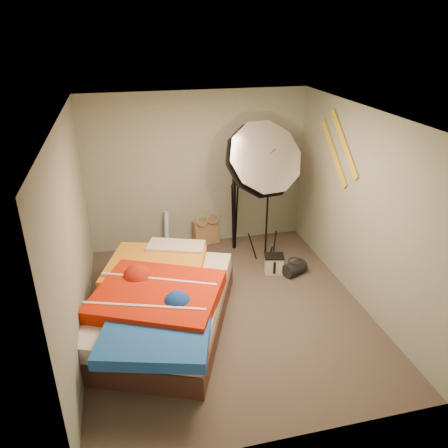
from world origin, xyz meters
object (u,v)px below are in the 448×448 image
object	(u,v)px
wrapping_roll	(167,231)
photo_umbrella	(262,161)
camera_case	(274,264)
duffel_bag	(294,268)
bed	(159,304)
camera_tripod	(235,209)
tote_bag	(206,232)

from	to	relation	value
wrapping_roll	photo_umbrella	size ratio (longest dim) A/B	0.28
camera_case	duffel_bag	bearing A→B (deg)	-11.33
wrapping_roll	bed	world-z (taller)	wrapping_roll
camera_case	camera_tripod	distance (m)	1.12
camera_case	camera_tripod	bearing A→B (deg)	125.90
photo_umbrella	tote_bag	bearing A→B (deg)	125.26
tote_bag	photo_umbrella	bearing A→B (deg)	-68.83
tote_bag	camera_case	world-z (taller)	tote_bag
tote_bag	camera_tripod	size ratio (longest dim) A/B	0.35
wrapping_roll	duffel_bag	bearing A→B (deg)	-35.86
wrapping_roll	camera_tripod	size ratio (longest dim) A/B	0.53
bed	camera_tripod	bearing A→B (deg)	51.38
tote_bag	wrapping_roll	xyz separation A→B (m)	(-0.66, -0.03, 0.11)
photo_umbrella	camera_case	bearing A→B (deg)	-58.21
photo_umbrella	camera_tripod	distance (m)	1.17
tote_bag	duffel_bag	distance (m)	1.67
camera_case	camera_tripod	xyz separation A→B (m)	(-0.38, 0.89, 0.57)
bed	camera_tripod	xyz separation A→B (m)	(1.40, 1.76, 0.37)
bed	camera_tripod	world-z (taller)	camera_tripod
tote_bag	photo_umbrella	world-z (taller)	photo_umbrella
camera_case	bed	bearing A→B (deg)	-140.95
duffel_bag	photo_umbrella	bearing A→B (deg)	114.64
tote_bag	camera_case	size ratio (longest dim) A/B	1.58
tote_bag	photo_umbrella	distance (m)	1.82
tote_bag	camera_tripod	distance (m)	0.70
camera_tripod	camera_case	bearing A→B (deg)	-67.06
duffel_bag	bed	xyz separation A→B (m)	(-2.06, -0.74, 0.22)
wrapping_roll	camera_case	world-z (taller)	wrapping_roll
wrapping_roll	camera_case	bearing A→B (deg)	-37.79
camera_case	wrapping_roll	bearing A→B (deg)	155.17
photo_umbrella	camera_tripod	xyz separation A→B (m)	(-0.21, 0.63, -0.97)
wrapping_roll	tote_bag	bearing A→B (deg)	2.44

